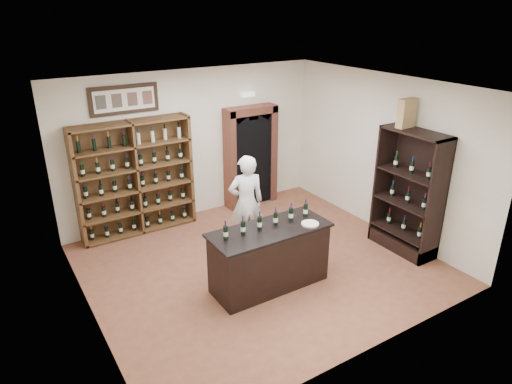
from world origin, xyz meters
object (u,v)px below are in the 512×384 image
Objects in this scene: tasting_counter at (269,258)px; shopkeeper at (246,203)px; side_cabinet at (407,210)px; counter_bottle_0 at (226,233)px; wine_crate at (407,113)px; wine_shelf at (135,178)px.

tasting_counter is 1.07× the size of shopkeeper.
side_cabinet is (2.72, -0.30, 0.26)m from tasting_counter.
shopkeeper is (-2.38, 1.56, 0.12)m from side_cabinet.
wine_crate reaches higher than counter_bottle_0.
tasting_counter is 0.95m from counter_bottle_0.
wine_shelf is 1.00× the size of side_cabinet.
side_cabinet is (3.44, -0.36, -0.35)m from counter_bottle_0.
wine_crate is at bearing -0.81° from tasting_counter.
wine_shelf reaches higher than tasting_counter.
wine_shelf is 2.90m from counter_bottle_0.
counter_bottle_0 is 0.14× the size of side_cabinet.
counter_bottle_0 is (-0.72, 0.06, 0.61)m from tasting_counter.
wine_shelf is at bearing 97.53° from counter_bottle_0.
counter_bottle_0 is 3.67m from wine_crate.
tasting_counter is 2.75m from side_cabinet.
shopkeeper reaches higher than tasting_counter.
side_cabinet reaches higher than counter_bottle_0.
side_cabinet is at bearing 161.17° from shopkeeper.
wine_shelf is at bearing -34.89° from shopkeeper.
wine_crate is (3.80, -2.97, 1.34)m from wine_shelf.
shopkeeper is 3.12m from wine_crate.
counter_bottle_0 is at bearing -82.47° from wine_shelf.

